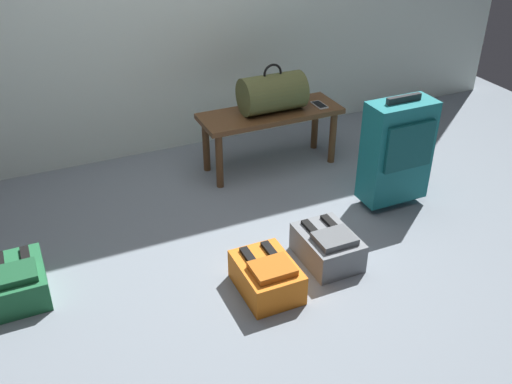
{
  "coord_description": "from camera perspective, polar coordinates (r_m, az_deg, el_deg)",
  "views": [
    {
      "loc": [
        -1.06,
        -2.35,
        1.99
      ],
      "look_at": [
        0.13,
        0.29,
        0.25
      ],
      "focal_mm": 40.11,
      "sensor_mm": 36.0,
      "label": 1
    }
  ],
  "objects": [
    {
      "name": "bench",
      "position": [
        4.04,
        1.45,
        7.18
      ],
      "size": [
        1.0,
        0.36,
        0.43
      ],
      "color": "brown",
      "rests_on": "ground"
    },
    {
      "name": "cell_phone",
      "position": [
        4.13,
        6.34,
        8.64
      ],
      "size": [
        0.07,
        0.14,
        0.01
      ],
      "color": "silver",
      "rests_on": "bench"
    },
    {
      "name": "ground_plane",
      "position": [
        3.26,
        0.03,
        -6.67
      ],
      "size": [
        6.6,
        6.6,
        0.0
      ],
      "primitive_type": "plane",
      "color": "slate"
    },
    {
      "name": "backpack_orange",
      "position": [
        2.99,
        1.08,
        -8.38
      ],
      "size": [
        0.28,
        0.38,
        0.21
      ],
      "color": "orange",
      "rests_on": "ground"
    },
    {
      "name": "duffel_bag_olive",
      "position": [
        3.96,
        1.64,
        9.84
      ],
      "size": [
        0.44,
        0.26,
        0.34
      ],
      "color": "#51562D",
      "rests_on": "bench"
    },
    {
      "name": "suitcase_upright_teal",
      "position": [
        3.67,
        13.88,
        4.01
      ],
      "size": [
        0.42,
        0.23,
        0.74
      ],
      "color": "#14666B",
      "rests_on": "ground"
    },
    {
      "name": "backpack_grey",
      "position": [
        3.22,
        7.15,
        -5.4
      ],
      "size": [
        0.28,
        0.38,
        0.21
      ],
      "color": "slate",
      "rests_on": "ground"
    },
    {
      "name": "backpack_green",
      "position": [
        3.2,
        -22.69,
        -8.23
      ],
      "size": [
        0.28,
        0.38,
        0.21
      ],
      "color": "#1E6038",
      "rests_on": "ground"
    }
  ]
}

